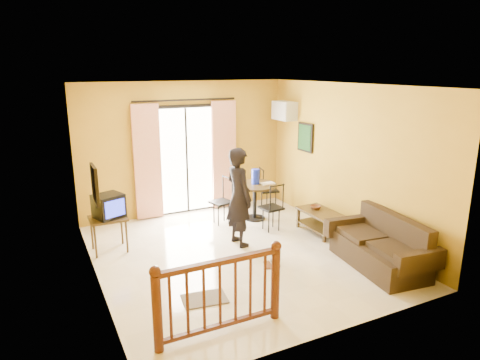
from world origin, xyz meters
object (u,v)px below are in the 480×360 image
television (109,206)px  coffee_table (320,218)px  dining_table (255,191)px  sofa (381,248)px  standing_person (239,197)px

television → coffee_table: size_ratio=0.58×
dining_table → coffee_table: 1.48m
sofa → standing_person: (-1.63, 1.80, 0.57)m
sofa → standing_person: size_ratio=1.04×
television → dining_table: 2.99m
coffee_table → dining_table: bearing=121.6°
standing_person → sofa: bearing=-142.7°
sofa → coffee_table: bearing=97.1°
dining_table → sofa: size_ratio=0.50×
coffee_table → sofa: 1.59m
television → dining_table: bearing=-14.3°
sofa → standing_person: 2.49m
dining_table → sofa: 2.93m
dining_table → television: bearing=-174.0°
dining_table → standing_person: (-0.87, -1.02, 0.28)m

